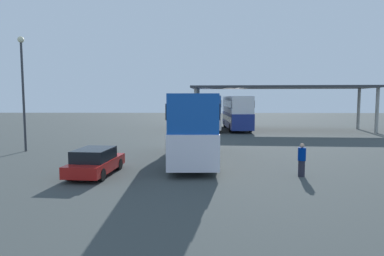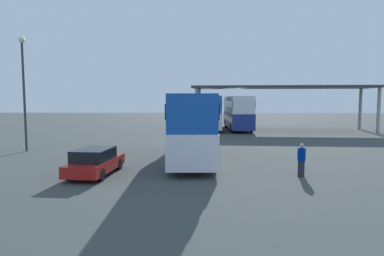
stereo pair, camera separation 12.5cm
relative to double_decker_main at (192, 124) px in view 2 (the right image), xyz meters
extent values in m
plane|color=#3A4140|center=(0.56, -2.67, -2.22)|extent=(140.00, 140.00, 0.00)
cube|color=white|center=(0.00, -0.01, -0.99)|extent=(2.84, 10.08, 1.77)
cube|color=#134AA7|center=(0.00, -0.01, 0.86)|extent=(2.76, 9.88, 1.92)
cube|color=black|center=(0.00, -0.01, -0.77)|extent=(2.87, 9.68, 0.60)
cube|color=black|center=(0.00, -0.01, 0.96)|extent=(2.87, 9.68, 0.77)
cube|color=black|center=(-0.16, 4.94, -0.72)|extent=(2.15, 0.17, 1.06)
cube|color=orange|center=(-0.16, 4.94, 0.13)|extent=(1.77, 0.14, 0.36)
cylinder|color=black|center=(-1.24, 3.05, -1.72)|extent=(0.31, 1.01, 1.00)
cylinder|color=black|center=(1.05, 3.12, -1.72)|extent=(0.31, 1.01, 1.00)
cylinder|color=black|center=(-1.05, -3.15, -1.72)|extent=(0.31, 1.01, 1.00)
cylinder|color=black|center=(1.24, -3.07, -1.72)|extent=(0.31, 1.01, 1.00)
cube|color=#A81815|center=(-4.72, -4.02, -1.73)|extent=(2.02, 4.20, 0.55)
cube|color=black|center=(-4.73, -4.22, -1.16)|extent=(1.74, 2.36, 0.58)
cylinder|color=black|center=(-5.39, -2.70, -1.92)|extent=(0.25, 0.61, 0.60)
cylinder|color=black|center=(-3.85, -2.82, -1.92)|extent=(0.25, 0.61, 0.60)
cylinder|color=black|center=(-5.59, -5.21, -1.92)|extent=(0.25, 0.61, 0.60)
cylinder|color=black|center=(-4.05, -5.34, -1.92)|extent=(0.25, 0.61, 0.60)
cube|color=silver|center=(1.10, 20.81, -0.97)|extent=(3.45, 11.68, 1.81)
cube|color=#2352A0|center=(1.10, 20.81, 0.92)|extent=(3.36, 11.45, 1.96)
cube|color=black|center=(1.10, 20.81, -0.75)|extent=(3.45, 11.23, 0.62)
cube|color=black|center=(1.10, 20.81, 1.01)|extent=(3.45, 11.23, 0.78)
cube|color=black|center=(0.58, 26.49, -0.70)|extent=(2.06, 0.29, 1.09)
cube|color=orange|center=(0.58, 26.49, 0.17)|extent=(1.70, 0.23, 0.36)
cylinder|color=black|center=(-0.31, 24.27, -1.72)|extent=(0.37, 1.02, 1.00)
cylinder|color=black|center=(1.86, 24.47, -1.72)|extent=(0.37, 1.02, 1.00)
cylinder|color=black|center=(0.33, 17.16, -1.72)|extent=(0.37, 1.02, 1.00)
cylinder|color=black|center=(2.51, 17.36, -1.72)|extent=(0.37, 1.02, 1.00)
cube|color=navy|center=(4.99, 19.96, -0.98)|extent=(2.73, 10.20, 1.78)
cube|color=silver|center=(4.99, 19.96, 0.87)|extent=(2.65, 10.00, 1.93)
cube|color=black|center=(4.99, 19.96, -0.77)|extent=(2.75, 9.80, 0.61)
cube|color=black|center=(4.99, 19.96, 0.97)|extent=(2.75, 9.80, 0.77)
cube|color=black|center=(4.86, 24.98, -0.72)|extent=(2.09, 0.16, 1.07)
cube|color=orange|center=(4.86, 24.98, 0.14)|extent=(1.72, 0.13, 0.36)
cylinder|color=black|center=(3.80, 23.07, -1.72)|extent=(0.31, 1.01, 1.00)
cylinder|color=black|center=(6.02, 23.13, -1.72)|extent=(0.31, 1.01, 1.00)
cylinder|color=black|center=(3.97, 16.79, -1.72)|extent=(0.31, 1.01, 1.00)
cylinder|color=black|center=(6.18, 16.85, -1.72)|extent=(0.31, 1.01, 1.00)
cube|color=#33353A|center=(10.10, 19.23, 2.92)|extent=(21.40, 7.13, 0.25)
cylinder|color=#9E9B93|center=(20.17, 21.04, 0.29)|extent=(0.36, 0.36, 5.02)
cylinder|color=#9E9B93|center=(19.90, 16.29, 0.29)|extent=(0.36, 0.36, 5.02)
cylinder|color=#9E9B93|center=(0.29, 22.16, 0.29)|extent=(0.36, 0.36, 5.02)
cylinder|color=#9E9B93|center=(0.03, 17.41, 0.29)|extent=(0.36, 0.36, 5.02)
cylinder|color=#33353A|center=(-12.13, 3.18, 1.67)|extent=(0.16, 0.16, 7.79)
sphere|color=beige|center=(-12.13, 3.18, 5.72)|extent=(0.44, 0.44, 0.44)
cylinder|color=#262633|center=(5.46, -4.16, -1.83)|extent=(0.32, 0.32, 0.79)
cylinder|color=navy|center=(5.46, -4.16, -1.12)|extent=(0.38, 0.38, 0.63)
sphere|color=tan|center=(5.46, -4.16, -0.70)|extent=(0.22, 0.22, 0.22)
camera|label=1|loc=(0.45, -20.10, 1.58)|focal=30.75mm
camera|label=2|loc=(0.58, -20.09, 1.58)|focal=30.75mm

